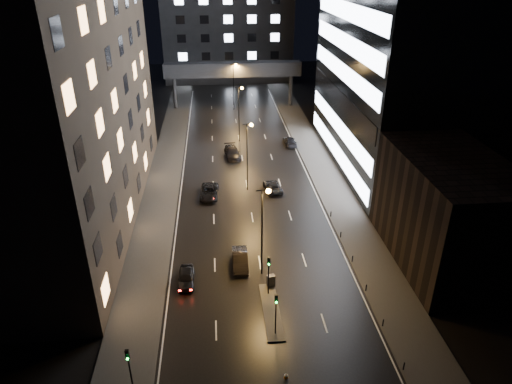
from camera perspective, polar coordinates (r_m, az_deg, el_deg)
ground at (r=77.53m, az=-1.73°, el=4.27°), size 160.00×160.00×0.00m
sidewalk_left at (r=73.27m, az=-11.29°, el=2.39°), size 5.00×110.00×0.15m
sidewalk_right at (r=74.70m, az=8.15°, el=3.15°), size 5.00×110.00×0.15m
building_left at (r=59.13m, az=-24.05°, el=15.07°), size 15.00×48.00×40.00m
building_right_low at (r=52.86m, az=22.76°, el=-2.29°), size 10.00×18.00×12.00m
building_right_glass at (r=73.80m, az=19.28°, el=19.83°), size 20.00×36.00×45.00m
building_far at (r=130.59m, az=-3.57°, el=19.33°), size 34.00×14.00×25.00m
skybridge at (r=103.72m, az=-2.92°, el=14.98°), size 30.00×3.00×10.00m
median_island at (r=45.08m, az=1.92°, el=-14.64°), size 1.60×8.00×0.15m
traffic_signal_near at (r=45.08m, az=1.59°, el=-9.67°), size 0.28×0.34×4.40m
traffic_signal_far at (r=40.85m, az=2.52°, el=-14.27°), size 0.28×0.34×4.40m
traffic_signal_corner at (r=37.82m, az=-15.60°, el=-20.05°), size 0.28×0.34×4.40m
bollard_row at (r=50.18m, az=12.74°, el=-9.87°), size 0.12×25.12×0.90m
streetlight_near at (r=46.07m, az=0.96°, el=-3.68°), size 1.45×0.50×10.15m
streetlight_mid_a at (r=64.00m, az=-0.97°, el=5.49°), size 1.45×0.50×10.15m
streetlight_mid_b at (r=82.88m, az=-2.05°, el=10.57°), size 1.45×0.50×10.15m
streetlight_far at (r=102.19m, az=-2.75°, el=13.74°), size 1.45×0.50×10.15m
car_away_a at (r=48.54m, az=-8.71°, el=-10.51°), size 1.67×4.11×1.40m
car_away_b at (r=50.35m, az=-2.00°, el=-8.48°), size 1.73×4.79×1.57m
car_away_c at (r=64.76m, az=-5.86°, el=0.02°), size 2.78×5.45×1.47m
car_away_d at (r=77.69m, az=-2.98°, el=4.95°), size 2.93×5.89×1.64m
car_toward_a at (r=66.16m, az=2.08°, el=0.68°), size 2.73×4.92×1.30m
car_toward_b at (r=83.10m, az=4.25°, el=6.34°), size 2.12×4.92×1.41m
utility_cabinet at (r=47.48m, az=1.87°, el=-11.00°), size 0.90×0.70×1.27m
cone_b at (r=39.56m, az=3.77°, el=-21.94°), size 0.35×0.35×0.47m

